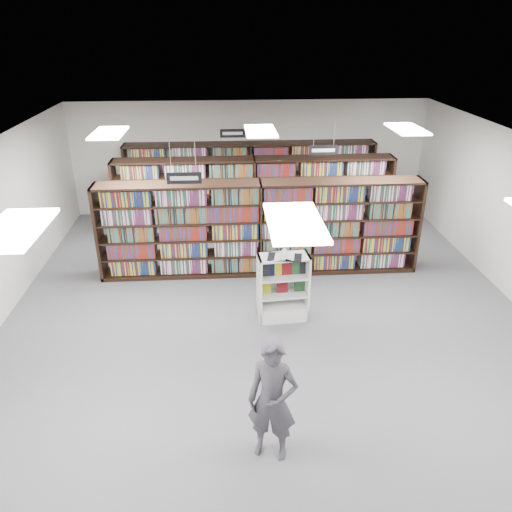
{
  "coord_description": "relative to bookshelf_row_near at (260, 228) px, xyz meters",
  "views": [
    {
      "loc": [
        -0.77,
        -8.07,
        5.17
      ],
      "look_at": [
        -0.19,
        0.5,
        1.1
      ],
      "focal_mm": 35.0,
      "sensor_mm": 36.0,
      "label": 1
    }
  ],
  "objects": [
    {
      "name": "endcap_display",
      "position": [
        0.28,
        -1.93,
        -0.59
      ],
      "size": [
        0.97,
        0.54,
        1.31
      ],
      "rotation": [
        0.0,
        0.0,
        0.08
      ],
      "color": "silver",
      "rests_on": "floor"
    },
    {
      "name": "open_book",
      "position": [
        0.28,
        -2.04,
        0.29
      ],
      "size": [
        0.66,
        0.46,
        0.13
      ],
      "rotation": [
        0.0,
        0.0,
        -0.18
      ],
      "color": "black",
      "rests_on": "endcap_display"
    },
    {
      "name": "shopper",
      "position": [
        -0.24,
        -5.24,
        -0.18
      ],
      "size": [
        0.73,
        0.59,
        1.75
      ],
      "primitive_type": "imported",
      "rotation": [
        0.0,
        0.0,
        -0.3
      ],
      "color": "#45414A",
      "rests_on": "floor"
    },
    {
      "name": "troffer_back_right",
      "position": [
        3.0,
        0.0,
        2.11
      ],
      "size": [
        0.6,
        1.2,
        0.04
      ],
      "primitive_type": "cube",
      "color": "white",
      "rests_on": "ceiling"
    },
    {
      "name": "troffer_front_center",
      "position": [
        0.0,
        -5.0,
        2.11
      ],
      "size": [
        0.6,
        1.2,
        0.04
      ],
      "primitive_type": "cube",
      "color": "white",
      "rests_on": "ceiling"
    },
    {
      "name": "ceiling",
      "position": [
        0.0,
        -2.0,
        2.15
      ],
      "size": [
        10.0,
        12.0,
        0.1
      ],
      "primitive_type": "cube",
      "color": "white",
      "rests_on": "wall_back"
    },
    {
      "name": "bookshelf_row_far",
      "position": [
        0.0,
        3.7,
        0.0
      ],
      "size": [
        7.0,
        0.6,
        2.1
      ],
      "color": "black",
      "rests_on": "floor"
    },
    {
      "name": "troffer_front_left",
      "position": [
        -3.0,
        -5.0,
        2.11
      ],
      "size": [
        0.6,
        1.2,
        0.04
      ],
      "primitive_type": "cube",
      "color": "white",
      "rests_on": "ceiling"
    },
    {
      "name": "floor",
      "position": [
        0.0,
        -2.0,
        -1.05
      ],
      "size": [
        12.0,
        12.0,
        0.0
      ],
      "primitive_type": "plane",
      "color": "#535458",
      "rests_on": "ground"
    },
    {
      "name": "wall_back",
      "position": [
        0.0,
        4.0,
        0.55
      ],
      "size": [
        10.0,
        0.1,
        3.2
      ],
      "primitive_type": "cube",
      "color": "silver",
      "rests_on": "ground"
    },
    {
      "name": "bookshelf_row_near",
      "position": [
        0.0,
        0.0,
        0.0
      ],
      "size": [
        7.0,
        0.6,
        2.1
      ],
      "color": "black",
      "rests_on": "floor"
    },
    {
      "name": "troffer_back_center",
      "position": [
        0.0,
        0.0,
        2.11
      ],
      "size": [
        0.6,
        1.2,
        0.04
      ],
      "primitive_type": "cube",
      "color": "white",
      "rests_on": "ceiling"
    },
    {
      "name": "aisle_sign_left",
      "position": [
        -1.5,
        -1.0,
        1.48
      ],
      "size": [
        0.65,
        0.02,
        0.8
      ],
      "color": "#B2B2B7",
      "rests_on": "ceiling"
    },
    {
      "name": "aisle_sign_center",
      "position": [
        -0.5,
        3.0,
        1.48
      ],
      "size": [
        0.65,
        0.02,
        0.8
      ],
      "color": "#B2B2B7",
      "rests_on": "ceiling"
    },
    {
      "name": "bookshelf_row_mid",
      "position": [
        0.0,
        2.0,
        0.0
      ],
      "size": [
        7.0,
        0.6,
        2.1
      ],
      "color": "black",
      "rests_on": "floor"
    },
    {
      "name": "troffer_back_left",
      "position": [
        -3.0,
        0.0,
        2.11
      ],
      "size": [
        0.6,
        1.2,
        0.04
      ],
      "primitive_type": "cube",
      "color": "white",
      "rests_on": "ceiling"
    },
    {
      "name": "aisle_sign_right",
      "position": [
        1.5,
        1.0,
        1.48
      ],
      "size": [
        0.65,
        0.02,
        0.8
      ],
      "color": "#B2B2B7",
      "rests_on": "ceiling"
    }
  ]
}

